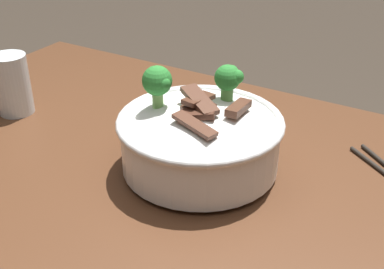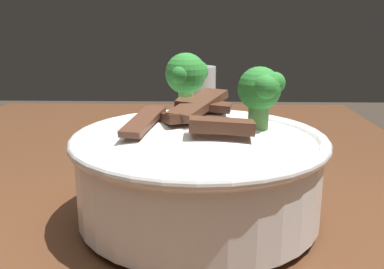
{
  "view_description": "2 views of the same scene",
  "coord_description": "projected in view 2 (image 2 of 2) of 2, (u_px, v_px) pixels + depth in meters",
  "views": [
    {
      "loc": [
        0.32,
        -0.52,
        1.26
      ],
      "look_at": [
        -0.04,
        0.09,
        0.86
      ],
      "focal_mm": 47.4,
      "sensor_mm": 36.0,
      "label": 1
    },
    {
      "loc": [
        0.4,
        0.07,
        1.01
      ],
      "look_at": [
        -0.06,
        0.06,
        0.89
      ],
      "focal_mm": 40.29,
      "sensor_mm": 36.0,
      "label": 2
    }
  ],
  "objects": [
    {
      "name": "rice_bowl",
      "position": [
        199.0,
        161.0,
        0.44
      ],
      "size": [
        0.26,
        0.26,
        0.17
      ],
      "color": "white",
      "rests_on": "dining_table"
    },
    {
      "name": "drinking_glass",
      "position": [
        198.0,
        99.0,
        0.83
      ],
      "size": [
        0.07,
        0.07,
        0.12
      ],
      "color": "white",
      "rests_on": "dining_table"
    }
  ]
}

